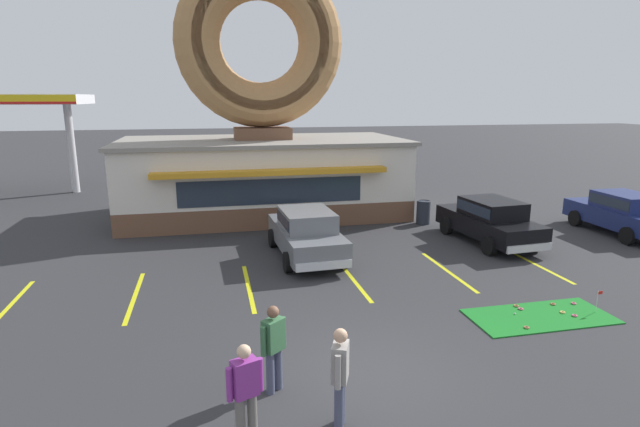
{
  "coord_description": "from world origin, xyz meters",
  "views": [
    {
      "loc": [
        -2.75,
        -8.12,
        5.13
      ],
      "look_at": [
        0.18,
        5.0,
        2.0
      ],
      "focal_mm": 28.0,
      "sensor_mm": 36.0,
      "label": 1
    }
  ],
  "objects_px": {
    "car_black": "(490,219)",
    "car_grey": "(306,231)",
    "pedestrian_hooded_kid": "(340,373)",
    "trash_bin": "(423,212)",
    "golf_ball": "(515,314)",
    "car_navy": "(623,212)",
    "pedestrian_leather_jacket_man": "(245,389)",
    "pedestrian_blue_sweater_man": "(274,345)",
    "putting_flag_pin": "(599,296)"
  },
  "relations": [
    {
      "from": "car_black",
      "to": "car_grey",
      "type": "xyz_separation_m",
      "value": [
        -6.77,
        -0.23,
        0.0
      ]
    },
    {
      "from": "car_grey",
      "to": "pedestrian_hooded_kid",
      "type": "distance_m",
      "value": 8.74
    },
    {
      "from": "trash_bin",
      "to": "pedestrian_hooded_kid",
      "type": "bearing_deg",
      "value": -119.41
    },
    {
      "from": "golf_ball",
      "to": "trash_bin",
      "type": "relative_size",
      "value": 0.04
    },
    {
      "from": "car_navy",
      "to": "pedestrian_leather_jacket_man",
      "type": "bearing_deg",
      "value": -149.37
    },
    {
      "from": "pedestrian_leather_jacket_man",
      "to": "car_black",
      "type": "bearing_deg",
      "value": 43.57
    },
    {
      "from": "golf_ball",
      "to": "car_grey",
      "type": "height_order",
      "value": "car_grey"
    },
    {
      "from": "car_navy",
      "to": "trash_bin",
      "type": "xyz_separation_m",
      "value": [
        -6.79,
        3.13,
        -0.37
      ]
    },
    {
      "from": "golf_ball",
      "to": "car_navy",
      "type": "height_order",
      "value": "car_navy"
    },
    {
      "from": "golf_ball",
      "to": "pedestrian_blue_sweater_man",
      "type": "height_order",
      "value": "pedestrian_blue_sweater_man"
    },
    {
      "from": "putting_flag_pin",
      "to": "pedestrian_hooded_kid",
      "type": "bearing_deg",
      "value": -158.96
    },
    {
      "from": "putting_flag_pin",
      "to": "pedestrian_leather_jacket_man",
      "type": "distance_m",
      "value": 9.16
    },
    {
      "from": "pedestrian_blue_sweater_man",
      "to": "pedestrian_hooded_kid",
      "type": "bearing_deg",
      "value": -53.88
    },
    {
      "from": "car_black",
      "to": "car_grey",
      "type": "height_order",
      "value": "same"
    },
    {
      "from": "trash_bin",
      "to": "car_navy",
      "type": "bearing_deg",
      "value": -24.76
    },
    {
      "from": "car_navy",
      "to": "golf_ball",
      "type": "bearing_deg",
      "value": -145.41
    },
    {
      "from": "pedestrian_hooded_kid",
      "to": "putting_flag_pin",
      "type": "bearing_deg",
      "value": 21.04
    },
    {
      "from": "car_black",
      "to": "trash_bin",
      "type": "distance_m",
      "value": 3.32
    },
    {
      "from": "car_navy",
      "to": "pedestrian_hooded_kid",
      "type": "bearing_deg",
      "value": -146.84
    },
    {
      "from": "car_black",
      "to": "trash_bin",
      "type": "xyz_separation_m",
      "value": [
        -1.17,
        3.08,
        -0.37
      ]
    },
    {
      "from": "car_black",
      "to": "pedestrian_hooded_kid",
      "type": "height_order",
      "value": "pedestrian_hooded_kid"
    },
    {
      "from": "golf_ball",
      "to": "car_black",
      "type": "xyz_separation_m",
      "value": [
        2.73,
        5.8,
        0.82
      ]
    },
    {
      "from": "car_navy",
      "to": "pedestrian_hooded_kid",
      "type": "distance_m",
      "value": 16.18
    },
    {
      "from": "golf_ball",
      "to": "pedestrian_blue_sweater_man",
      "type": "xyz_separation_m",
      "value": [
        -6.08,
        -1.88,
        0.85
      ]
    },
    {
      "from": "pedestrian_leather_jacket_man",
      "to": "pedestrian_blue_sweater_man",
      "type": "bearing_deg",
      "value": 64.91
    },
    {
      "from": "putting_flag_pin",
      "to": "trash_bin",
      "type": "distance_m",
      "value": 9.21
    },
    {
      "from": "golf_ball",
      "to": "pedestrian_hooded_kid",
      "type": "distance_m",
      "value": 6.11
    },
    {
      "from": "car_grey",
      "to": "pedestrian_blue_sweater_man",
      "type": "xyz_separation_m",
      "value": [
        -2.04,
        -7.45,
        0.03
      ]
    },
    {
      "from": "pedestrian_blue_sweater_man",
      "to": "trash_bin",
      "type": "distance_m",
      "value": 13.21
    },
    {
      "from": "pedestrian_hooded_kid",
      "to": "pedestrian_leather_jacket_man",
      "type": "relative_size",
      "value": 1.05
    },
    {
      "from": "pedestrian_hooded_kid",
      "to": "pedestrian_blue_sweater_man",
      "type": "bearing_deg",
      "value": 126.12
    },
    {
      "from": "car_black",
      "to": "pedestrian_blue_sweater_man",
      "type": "distance_m",
      "value": 11.69
    },
    {
      "from": "pedestrian_hooded_kid",
      "to": "trash_bin",
      "type": "bearing_deg",
      "value": 60.59
    },
    {
      "from": "car_grey",
      "to": "trash_bin",
      "type": "xyz_separation_m",
      "value": [
        5.6,
        3.32,
        -0.37
      ]
    },
    {
      "from": "pedestrian_hooded_kid",
      "to": "trash_bin",
      "type": "relative_size",
      "value": 1.73
    },
    {
      "from": "putting_flag_pin",
      "to": "pedestrian_blue_sweater_man",
      "type": "relative_size",
      "value": 0.34
    },
    {
      "from": "trash_bin",
      "to": "putting_flag_pin",
      "type": "bearing_deg",
      "value": -87.02
    },
    {
      "from": "car_black",
      "to": "pedestrian_leather_jacket_man",
      "type": "distance_m",
      "value": 12.97
    },
    {
      "from": "car_black",
      "to": "trash_bin",
      "type": "height_order",
      "value": "car_black"
    },
    {
      "from": "golf_ball",
      "to": "pedestrian_hooded_kid",
      "type": "xyz_separation_m",
      "value": [
        -5.19,
        -3.09,
        0.89
      ]
    },
    {
      "from": "pedestrian_blue_sweater_man",
      "to": "car_navy",
      "type": "bearing_deg",
      "value": 27.89
    },
    {
      "from": "putting_flag_pin",
      "to": "pedestrian_hooded_kid",
      "type": "distance_m",
      "value": 7.76
    },
    {
      "from": "golf_ball",
      "to": "car_grey",
      "type": "xyz_separation_m",
      "value": [
        -4.04,
        5.57,
        0.82
      ]
    },
    {
      "from": "trash_bin",
      "to": "pedestrian_leather_jacket_man",
      "type": "bearing_deg",
      "value": -124.38
    },
    {
      "from": "putting_flag_pin",
      "to": "pedestrian_blue_sweater_man",
      "type": "bearing_deg",
      "value": -169.06
    },
    {
      "from": "car_navy",
      "to": "pedestrian_leather_jacket_man",
      "type": "distance_m",
      "value": 17.45
    },
    {
      "from": "putting_flag_pin",
      "to": "trash_bin",
      "type": "height_order",
      "value": "trash_bin"
    },
    {
      "from": "putting_flag_pin",
      "to": "pedestrian_blue_sweater_man",
      "type": "xyz_separation_m",
      "value": [
        -8.12,
        -1.57,
        0.46
      ]
    },
    {
      "from": "putting_flag_pin",
      "to": "pedestrian_hooded_kid",
      "type": "xyz_separation_m",
      "value": [
        -7.23,
        -2.78,
        0.5
      ]
    },
    {
      "from": "putting_flag_pin",
      "to": "car_grey",
      "type": "distance_m",
      "value": 8.47
    }
  ]
}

